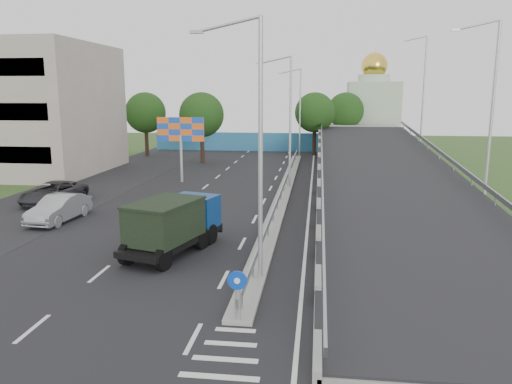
% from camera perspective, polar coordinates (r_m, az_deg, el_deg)
% --- Properties ---
extents(ground, '(160.00, 160.00, 0.00)m').
position_cam_1_polar(ground, '(15.08, -3.48, -18.47)').
color(ground, '#2D4C1E').
rests_on(ground, ground).
extents(road_surface, '(26.00, 90.00, 0.04)m').
position_cam_1_polar(road_surface, '(34.14, -2.30, -1.42)').
color(road_surface, black).
rests_on(road_surface, ground).
extents(parking_strip, '(8.00, 90.00, 0.05)m').
position_cam_1_polar(parking_strip, '(38.44, -21.79, -0.79)').
color(parking_strip, black).
rests_on(parking_strip, ground).
extents(median, '(1.00, 44.00, 0.20)m').
position_cam_1_polar(median, '(37.67, 3.20, -0.07)').
color(median, gray).
rests_on(median, ground).
extents(overpass_ramp, '(10.00, 50.00, 3.50)m').
position_cam_1_polar(overpass_ramp, '(37.64, 14.70, 2.12)').
color(overpass_ramp, gray).
rests_on(overpass_ramp, ground).
extents(median_guardrail, '(0.09, 44.00, 0.71)m').
position_cam_1_polar(median_guardrail, '(37.55, 3.21, 0.90)').
color(median_guardrail, gray).
rests_on(median_guardrail, median).
extents(sign_bollard, '(0.64, 0.23, 1.67)m').
position_cam_1_polar(sign_bollard, '(16.54, -2.12, -11.66)').
color(sign_bollard, black).
rests_on(sign_bollard, median).
extents(lamp_post_near, '(2.74, 0.18, 10.08)m').
position_cam_1_polar(lamp_post_near, '(19.08, -0.05, 6.24)').
color(lamp_post_near, '#B2B5B7').
rests_on(lamp_post_near, median).
extents(lamp_post_mid, '(2.74, 0.18, 10.08)m').
position_cam_1_polar(lamp_post_mid, '(38.97, 3.66, 8.76)').
color(lamp_post_mid, '#B2B5B7').
rests_on(lamp_post_mid, median).
extents(lamp_post_far, '(2.74, 0.18, 10.08)m').
position_cam_1_polar(lamp_post_far, '(58.94, 4.88, 9.57)').
color(lamp_post_far, '#B2B5B7').
rests_on(lamp_post_far, median).
extents(blue_wall, '(30.00, 0.50, 2.40)m').
position_cam_1_polar(blue_wall, '(65.49, 1.41, 5.73)').
color(blue_wall, teal).
rests_on(blue_wall, ground).
extents(church, '(7.00, 7.00, 13.80)m').
position_cam_1_polar(church, '(73.28, 13.18, 9.25)').
color(church, '#B2CCAD').
rests_on(church, ground).
extents(billboard, '(4.00, 0.24, 5.50)m').
position_cam_1_polar(billboard, '(42.57, -8.61, 6.68)').
color(billboard, '#B2B5B7').
rests_on(billboard, ground).
extents(tree_left_mid, '(4.80, 4.80, 7.60)m').
position_cam_1_polar(tree_left_mid, '(54.37, -6.24, 8.75)').
color(tree_left_mid, black).
rests_on(tree_left_mid, ground).
extents(tree_median_far, '(4.80, 4.80, 7.60)m').
position_cam_1_polar(tree_median_far, '(60.91, 6.74, 8.99)').
color(tree_median_far, black).
rests_on(tree_median_far, ground).
extents(tree_left_far, '(4.80, 4.80, 7.60)m').
position_cam_1_polar(tree_left_far, '(61.42, -12.52, 8.83)').
color(tree_left_far, black).
rests_on(tree_left_far, ground).
extents(tree_ramp_far, '(4.80, 4.80, 7.60)m').
position_cam_1_polar(tree_ramp_far, '(67.99, 10.21, 9.12)').
color(tree_ramp_far, black).
rests_on(tree_ramp_far, ground).
extents(dump_truck, '(3.76, 6.36, 2.64)m').
position_cam_1_polar(dump_truck, '(23.91, -9.38, -3.47)').
color(dump_truck, black).
rests_on(dump_truck, ground).
extents(parked_car_b, '(2.04, 4.88, 1.57)m').
position_cam_1_polar(parked_car_b, '(31.68, -21.58, -1.75)').
color(parked_car_b, '#95969A').
rests_on(parked_car_b, ground).
extents(parked_car_c, '(3.18, 5.60, 1.47)m').
position_cam_1_polar(parked_car_c, '(37.05, -22.13, -0.08)').
color(parked_car_c, '#2B2B2F').
rests_on(parked_car_c, ground).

